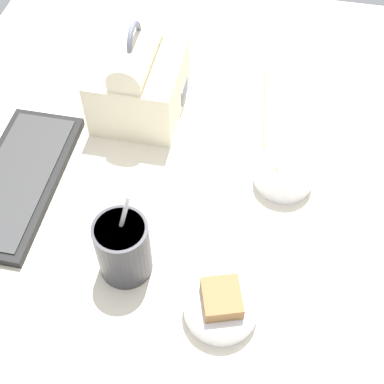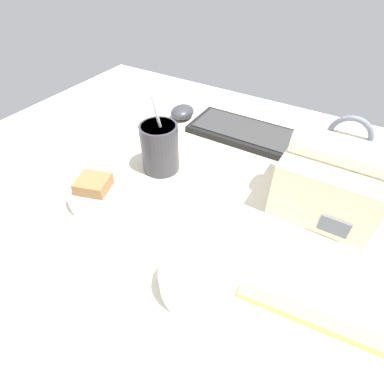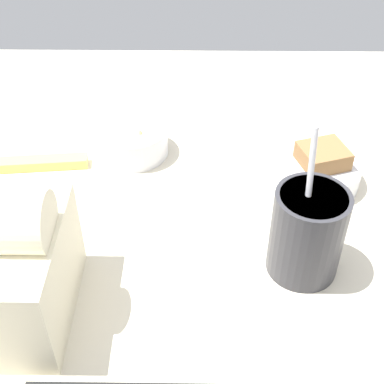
# 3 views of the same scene
# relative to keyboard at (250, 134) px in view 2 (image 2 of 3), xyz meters

# --- Properties ---
(desk_surface) EXTENTS (1.40, 1.10, 0.02)m
(desk_surface) POSITION_rel_keyboard_xyz_m (0.01, -0.30, -0.02)
(desk_surface) COLOR beige
(desk_surface) RESTS_ON ground
(keyboard) EXTENTS (0.34, 0.14, 0.02)m
(keyboard) POSITION_rel_keyboard_xyz_m (0.00, 0.00, 0.00)
(keyboard) COLOR black
(keyboard) RESTS_ON desk_surface
(lunch_bag) EXTENTS (0.19, 0.17, 0.21)m
(lunch_bag) POSITION_rel_keyboard_xyz_m (0.24, -0.17, 0.07)
(lunch_bag) COLOR #EFE5C1
(lunch_bag) RESTS_ON desk_surface
(soup_cup) EXTENTS (0.09, 0.09, 0.20)m
(soup_cup) POSITION_rel_keyboard_xyz_m (-0.13, -0.24, 0.05)
(soup_cup) COLOR #333338
(soup_cup) RESTS_ON desk_surface
(bento_bowl_sandwich) EXTENTS (0.12, 0.12, 0.06)m
(bento_bowl_sandwich) POSITION_rel_keyboard_xyz_m (-0.18, -0.41, 0.01)
(bento_bowl_sandwich) COLOR silver
(bento_bowl_sandwich) RESTS_ON desk_surface
(bento_bowl_snacks) EXTENTS (0.11, 0.11, 0.06)m
(bento_bowl_snacks) POSITION_rel_keyboard_xyz_m (0.10, -0.48, 0.01)
(bento_bowl_snacks) COLOR silver
(bento_bowl_snacks) RESTS_ON desk_surface
(computer_mouse) EXTENTS (0.07, 0.08, 0.04)m
(computer_mouse) POSITION_rel_keyboard_xyz_m (-0.22, -0.01, 0.01)
(computer_mouse) COLOR #333338
(computer_mouse) RESTS_ON desk_surface
(chopstick_case) EXTENTS (0.23, 0.05, 0.02)m
(chopstick_case) POSITION_rel_keyboard_xyz_m (0.29, -0.44, -0.00)
(chopstick_case) COLOR #EFD666
(chopstick_case) RESTS_ON desk_surface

